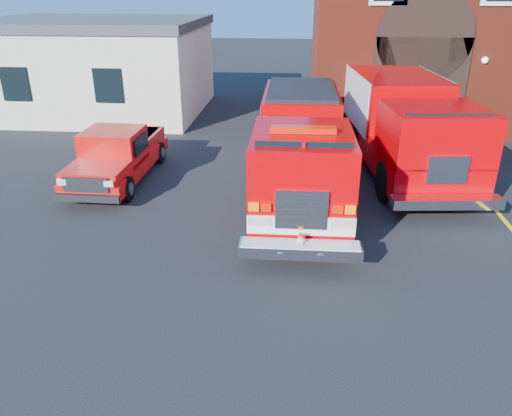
# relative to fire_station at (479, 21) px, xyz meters

# --- Properties ---
(ground) EXTENTS (100.00, 100.00, 0.00)m
(ground) POSITION_rel_fire_station_xyz_m (-8.99, -13.98, -4.25)
(ground) COLOR black
(ground) RESTS_ON ground
(parking_stripe_near) EXTENTS (0.12, 3.00, 0.01)m
(parking_stripe_near) POSITION_rel_fire_station_xyz_m (-2.49, -12.98, -4.25)
(parking_stripe_near) COLOR yellow
(parking_stripe_near) RESTS_ON ground
(parking_stripe_mid) EXTENTS (0.12, 3.00, 0.01)m
(parking_stripe_mid) POSITION_rel_fire_station_xyz_m (-2.49, -9.98, -4.25)
(parking_stripe_mid) COLOR yellow
(parking_stripe_mid) RESTS_ON ground
(parking_stripe_far) EXTENTS (0.12, 3.00, 0.01)m
(parking_stripe_far) POSITION_rel_fire_station_xyz_m (-2.49, -6.98, -4.25)
(parking_stripe_far) COLOR yellow
(parking_stripe_far) RESTS_ON ground
(fire_station) EXTENTS (15.20, 10.20, 8.45)m
(fire_station) POSITION_rel_fire_station_xyz_m (0.00, 0.00, 0.00)
(fire_station) COLOR maroon
(fire_station) RESTS_ON ground
(side_building) EXTENTS (10.20, 8.20, 4.35)m
(side_building) POSITION_rel_fire_station_xyz_m (-17.99, -0.99, -2.05)
(side_building) COLOR #EBE5C6
(side_building) RESTS_ON ground
(fire_engine) EXTENTS (2.67, 9.12, 2.80)m
(fire_engine) POSITION_rel_fire_station_xyz_m (-8.04, -11.08, -2.80)
(fire_engine) COLOR black
(fire_engine) RESTS_ON ground
(pickup_truck) EXTENTS (1.95, 5.26, 1.71)m
(pickup_truck) POSITION_rel_fire_station_xyz_m (-13.85, -10.39, -3.44)
(pickup_truck) COLOR black
(pickup_truck) RESTS_ON ground
(secondary_truck) EXTENTS (3.67, 9.33, 2.95)m
(secondary_truck) POSITION_rel_fire_station_xyz_m (-4.63, -8.18, -2.64)
(secondary_truck) COLOR black
(secondary_truck) RESTS_ON ground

